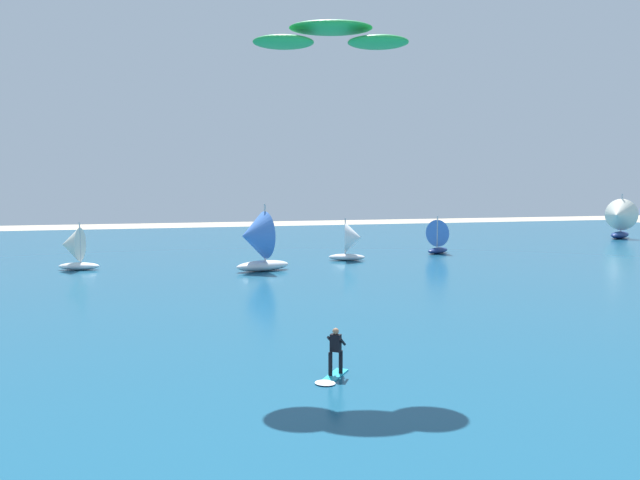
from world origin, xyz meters
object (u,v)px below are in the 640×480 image
object	(u,v)px
sailboat_center_horizon	(73,248)
sailboat_outermost	(352,241)
kitesurfer	(334,360)
sailboat_leading	(440,236)
kite	(331,36)
sailboat_mid_right	(255,241)
sailboat_anchored_offshore	(619,218)

from	to	relation	value
sailboat_center_horizon	sailboat_outermost	xyz separation A→B (m)	(22.90, -0.49, 0.03)
kitesurfer	sailboat_leading	distance (m)	39.56
sailboat_center_horizon	sailboat_leading	size ratio (longest dim) A/B	1.00
sailboat_outermost	sailboat_leading	bearing A→B (deg)	17.37
kite	sailboat_leading	bearing A→B (deg)	56.00
kite	sailboat_mid_right	bearing A→B (deg)	87.31
kitesurfer	sailboat_outermost	world-z (taller)	sailboat_outermost
sailboat_mid_right	sailboat_outermost	xyz separation A→B (m)	(9.33, 4.33, -0.63)
kitesurfer	kite	size ratio (longest dim) A/B	0.31
kite	sailboat_anchored_offshore	bearing A→B (deg)	38.15
sailboat_leading	sailboat_mid_right	size ratio (longest dim) A/B	0.72
sailboat_mid_right	sailboat_outermost	distance (m)	10.30
sailboat_outermost	sailboat_anchored_offshore	bearing A→B (deg)	16.50
sailboat_outermost	sailboat_anchored_offshore	world-z (taller)	sailboat_anchored_offshore
kitesurfer	sailboat_anchored_offshore	size ratio (longest dim) A/B	0.33
kite	sailboat_mid_right	distance (m)	25.08
sailboat_leading	sailboat_outermost	distance (m)	10.78
kite	sailboat_center_horizon	bearing A→B (deg)	114.08
sailboat_center_horizon	sailboat_mid_right	xyz separation A→B (m)	(13.58, -4.81, 0.67)
sailboat_center_horizon	sailboat_outermost	distance (m)	22.91
sailboat_center_horizon	sailboat_anchored_offshore	size ratio (longest dim) A/B	0.67
kitesurfer	sailboat_anchored_offshore	xyz separation A→B (m)	(50.49, 41.72, 1.96)
sailboat_anchored_offshore	kitesurfer	bearing A→B (deg)	-140.44
sailboat_outermost	sailboat_anchored_offshore	xyz separation A→B (m)	(39.41, 11.67, 0.83)
sailboat_mid_right	sailboat_anchored_offshore	xyz separation A→B (m)	(48.73, 16.00, 0.19)
sailboat_outermost	sailboat_anchored_offshore	distance (m)	41.11
sailboat_mid_right	sailboat_outermost	world-z (taller)	sailboat_mid_right
kitesurfer	kite	xyz separation A→B (m)	(0.68, 2.59, 11.40)
kitesurfer	sailboat_outermost	xyz separation A→B (m)	(11.09, 30.05, 1.14)
sailboat_anchored_offshore	kite	bearing A→B (deg)	-141.85
sailboat_center_horizon	sailboat_anchored_offshore	bearing A→B (deg)	10.18
kitesurfer	sailboat_anchored_offshore	world-z (taller)	sailboat_anchored_offshore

